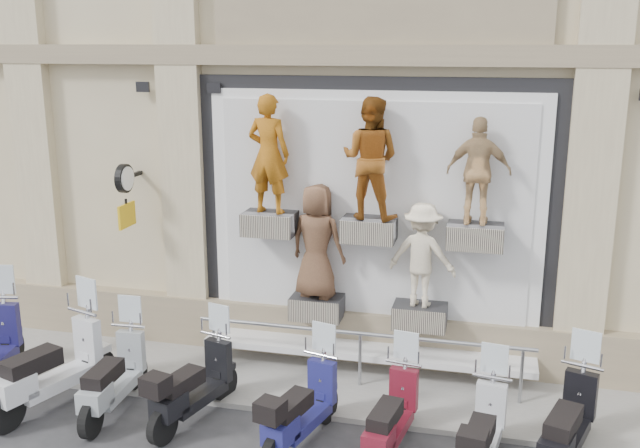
# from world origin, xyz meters

# --- Properties ---
(sidewalk) EXTENTS (16.00, 2.20, 0.08)m
(sidewalk) POSITION_xyz_m (0.00, 2.10, 0.04)
(sidewalk) COLOR #999690
(sidewalk) RESTS_ON ground
(shop_vitrine) EXTENTS (5.60, 0.83, 4.30)m
(shop_vitrine) POSITION_xyz_m (0.01, 2.74, 2.42)
(shop_vitrine) COLOR black
(shop_vitrine) RESTS_ON ground
(guard_rail) EXTENTS (5.06, 0.10, 0.93)m
(guard_rail) POSITION_xyz_m (0.00, 2.00, 0.47)
(guard_rail) COLOR #9EA0A5
(guard_rail) RESTS_ON ground
(clock_sign_bracket) EXTENTS (0.10, 0.80, 1.02)m
(clock_sign_bracket) POSITION_xyz_m (-3.90, 2.47, 2.80)
(clock_sign_bracket) COLOR black
(clock_sign_bracket) RESTS_ON ground
(scooter_b) EXTENTS (1.27, 2.23, 1.74)m
(scooter_b) POSITION_xyz_m (-4.10, 0.46, 0.87)
(scooter_b) COLOR silver
(scooter_b) RESTS_ON ground
(scooter_c) EXTENTS (0.62, 1.88, 1.51)m
(scooter_c) POSITION_xyz_m (-3.20, 0.54, 0.75)
(scooter_c) COLOR gray
(scooter_c) RESTS_ON ground
(scooter_d) EXTENTS (0.99, 1.91, 1.49)m
(scooter_d) POSITION_xyz_m (-2.01, 0.59, 0.75)
(scooter_d) COLOR black
(scooter_d) RESTS_ON ground
(scooter_e) EXTENTS (0.97, 1.88, 1.47)m
(scooter_e) POSITION_xyz_m (-0.44, 0.34, 0.73)
(scooter_e) COLOR navy
(scooter_e) RESTS_ON ground
(scooter_f) EXTENTS (0.78, 1.81, 1.42)m
(scooter_f) POSITION_xyz_m (0.69, 0.42, 0.71)
(scooter_f) COLOR #5C0F1D
(scooter_f) RESTS_ON ground
(scooter_g) EXTENTS (0.78, 1.83, 1.44)m
(scooter_g) POSITION_xyz_m (1.81, 0.24, 0.72)
(scooter_g) COLOR #AFB2B7
(scooter_g) RESTS_ON ground
(scooter_h) EXTENTS (1.13, 1.98, 1.55)m
(scooter_h) POSITION_xyz_m (2.80, 0.67, 0.77)
(scooter_h) COLOR black
(scooter_h) RESTS_ON ground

